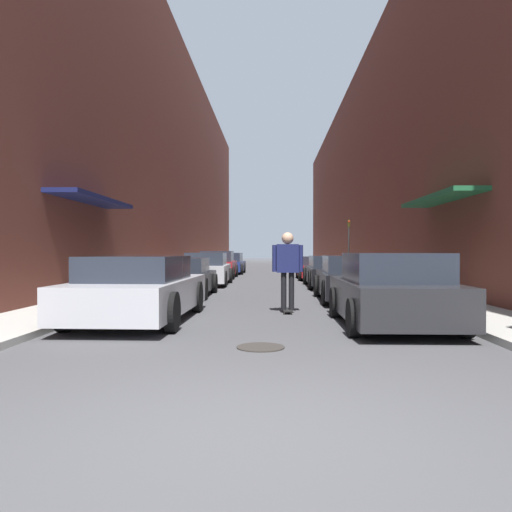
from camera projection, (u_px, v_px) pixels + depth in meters
ground at (269, 276)px, 27.91m from camera, size 132.60×132.60×0.00m
curb_strip_left at (203, 271)px, 34.08m from camera, size 1.80×60.27×0.12m
curb_strip_right at (336, 271)px, 33.78m from camera, size 1.80×60.27×0.12m
building_row_left at (161, 164)px, 34.10m from camera, size 4.90×60.27×14.72m
building_row_right at (379, 178)px, 33.62m from camera, size 4.90×60.27×12.63m
parked_car_left_0 at (139, 289)px, 10.01m from camera, size 2.07×4.68×1.31m
parked_car_left_1 at (180, 278)px, 15.52m from camera, size 1.98×4.09×1.20m
parked_car_left_2 at (207, 270)px, 20.59m from camera, size 1.86×4.28×1.34m
parked_car_left_3 at (218, 265)px, 25.86m from camera, size 1.92×4.01×1.41m
parked_car_left_4 at (229, 264)px, 30.91m from camera, size 1.92×4.17×1.30m
parked_car_right_0 at (392, 292)px, 9.27m from camera, size 1.98×3.93×1.37m
parked_car_right_1 at (355, 279)px, 14.02m from camera, size 2.06×4.14×1.28m
parked_car_right_2 at (332, 272)px, 19.47m from camera, size 2.07×4.80×1.22m
parked_car_right_3 at (318, 268)px, 24.60m from camera, size 2.08×3.96×1.15m
skateboarder at (288, 263)px, 11.37m from camera, size 0.70×0.78×1.84m
manhole_cover at (261, 347)px, 7.25m from camera, size 0.70×0.70×0.02m
traffic_light at (349, 239)px, 30.57m from camera, size 0.16×0.22×3.21m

